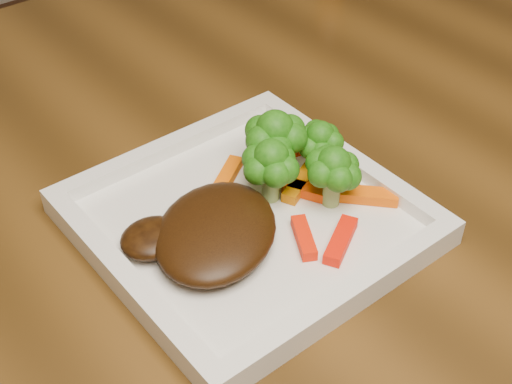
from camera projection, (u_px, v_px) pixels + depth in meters
floor at (382, 348)px, 1.47m from camera, size 4.00×4.00×0.01m
dining_table at (382, 266)px, 1.13m from camera, size 1.60×0.90×0.75m
plate at (247, 223)px, 0.64m from camera, size 0.27×0.27×0.01m
steak at (216, 231)px, 0.61m from camera, size 0.16×0.16×0.03m
broccoli_0 at (275, 146)px, 0.67m from camera, size 0.09×0.09×0.07m
broccoli_1 at (320, 143)px, 0.67m from camera, size 0.06×0.06×0.06m
broccoli_2 at (333, 178)px, 0.64m from camera, size 0.07×0.07×0.06m
broccoli_3 at (271, 172)px, 0.64m from camera, size 0.07×0.07×0.06m
carrot_0 at (341, 240)px, 0.61m from camera, size 0.06×0.04×0.01m
carrot_1 at (364, 195)px, 0.66m from camera, size 0.06×0.06×0.01m
carrot_2 at (304, 238)px, 0.61m from camera, size 0.03×0.05×0.01m
carrot_3 at (296, 147)px, 0.71m from camera, size 0.07×0.03×0.01m
carrot_4 at (228, 175)px, 0.68m from camera, size 0.05×0.04×0.01m
carrot_5 at (310, 191)px, 0.66m from camera, size 0.04×0.05×0.01m
carrot_6 at (300, 184)px, 0.67m from camera, size 0.05×0.03×0.01m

